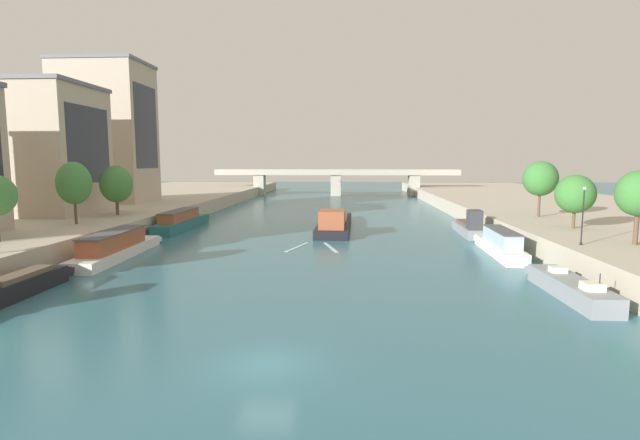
{
  "coord_description": "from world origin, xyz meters",
  "views": [
    {
      "loc": [
        3.71,
        -20.61,
        9.18
      ],
      "look_at": [
        0.0,
        39.45,
        1.84
      ],
      "focal_mm": 26.9,
      "sensor_mm": 36.0,
      "label": 1
    }
  ],
  "objects": [
    {
      "name": "barge_midriver",
      "position": [
        1.71,
        44.05,
        0.94
      ],
      "size": [
        4.63,
        22.45,
        3.24
      ],
      "color": "black",
      "rests_on": "ground"
    },
    {
      "name": "moored_boat_left_upstream",
      "position": [
        -19.19,
        42.92,
        1.13
      ],
      "size": [
        2.89,
        16.08,
        2.68
      ],
      "color": "#23666B",
      "rests_on": "ground"
    },
    {
      "name": "bridge_far",
      "position": [
        0.0,
        110.39,
        4.58
      ],
      "size": [
        66.18,
        4.4,
        7.08
      ],
      "color": "#ADA899",
      "rests_on": "ground"
    },
    {
      "name": "building_left_far_end",
      "position": [
        -37.47,
        40.25,
        10.8
      ],
      "size": [
        15.2,
        12.88,
        16.87
      ],
      "color": "#B2A38E",
      "rests_on": "quay_left"
    },
    {
      "name": "lamppost_right_bank",
      "position": [
        22.81,
        19.61,
        4.98
      ],
      "size": [
        0.28,
        0.28,
        4.81
      ],
      "color": "black",
      "rests_on": "quay_right"
    },
    {
      "name": "moored_boat_right_far",
      "position": [
        18.79,
        40.49,
        0.99
      ],
      "size": [
        2.46,
        11.75,
        3.44
      ],
      "color": "gray",
      "rests_on": "ground"
    },
    {
      "name": "wake_behind_barge",
      "position": [
        -0.07,
        30.21,
        0.01
      ],
      "size": [
        5.6,
        5.94,
        0.03
      ],
      "color": "#A5D1DB",
      "rests_on": "ground"
    },
    {
      "name": "tree_right_end_of_row",
      "position": [
        27.32,
        19.99,
        6.58
      ],
      "size": [
        3.54,
        3.54,
        6.12
      ],
      "color": "brown",
      "rests_on": "quay_right"
    },
    {
      "name": "building_left_corner",
      "position": [
        -37.47,
        59.16,
        14.06
      ],
      "size": [
        14.33,
        11.16,
        23.39
      ],
      "color": "#B2A38E",
      "rests_on": "quay_left"
    },
    {
      "name": "moored_boat_right_downstream",
      "position": [
        18.65,
        27.28,
        1.08
      ],
      "size": [
        2.63,
        13.42,
        2.58
      ],
      "color": "silver",
      "rests_on": "ground"
    },
    {
      "name": "moored_boat_left_downstream",
      "position": [
        -18.86,
        8.87,
        1.02
      ],
      "size": [
        1.84,
        11.18,
        3.52
      ],
      "color": "black",
      "rests_on": "ground"
    },
    {
      "name": "quay_right",
      "position": [
        39.09,
        55.0,
        1.18
      ],
      "size": [
        36.0,
        170.0,
        2.35
      ],
      "primitive_type": "cube",
      "color": "#B2A893",
      "rests_on": "ground"
    },
    {
      "name": "moored_boat_right_near",
      "position": [
        18.79,
        12.33,
        0.66
      ],
      "size": [
        2.26,
        10.7,
        2.36
      ],
      "color": "gray",
      "rests_on": "ground"
    },
    {
      "name": "ground_plane",
      "position": [
        0.0,
        0.0,
        0.0
      ],
      "size": [
        400.0,
        400.0,
        0.0
      ],
      "primitive_type": "plane",
      "color": "#336675"
    },
    {
      "name": "tree_left_far",
      "position": [
        -26.18,
        39.11,
        6.32
      ],
      "size": [
        4.06,
        4.06,
        6.34
      ],
      "color": "brown",
      "rests_on": "quay_left"
    },
    {
      "name": "tree_left_distant",
      "position": [
        -26.37,
        30.01,
        6.85
      ],
      "size": [
        3.65,
        3.65,
        6.83
      ],
      "color": "brown",
      "rests_on": "quay_left"
    },
    {
      "name": "quay_left",
      "position": [
        -39.09,
        55.0,
        1.18
      ],
      "size": [
        36.0,
        170.0,
        2.35
      ],
      "primitive_type": "cube",
      "color": "#B2A893",
      "rests_on": "ground"
    },
    {
      "name": "moored_boat_left_near",
      "position": [
        -18.59,
        23.33,
        1.1
      ],
      "size": [
        3.26,
        16.14,
        2.63
      ],
      "color": "silver",
      "rests_on": "ground"
    },
    {
      "name": "tree_right_midway",
      "position": [
        27.3,
        40.38,
        7.1
      ],
      "size": [
        4.18,
        4.18,
        6.91
      ],
      "color": "brown",
      "rests_on": "quay_right"
    },
    {
      "name": "tree_right_third",
      "position": [
        26.74,
        29.76,
        5.89
      ],
      "size": [
        3.91,
        3.91,
        5.51
      ],
      "color": "brown",
      "rests_on": "quay_right"
    }
  ]
}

